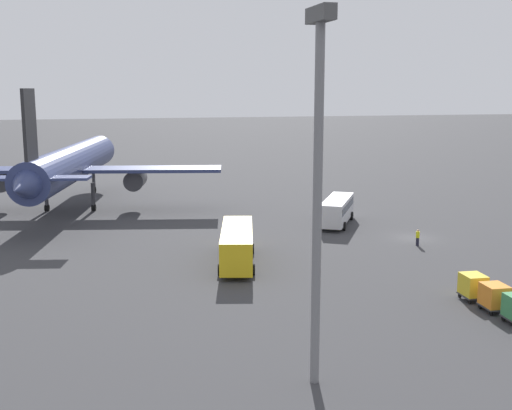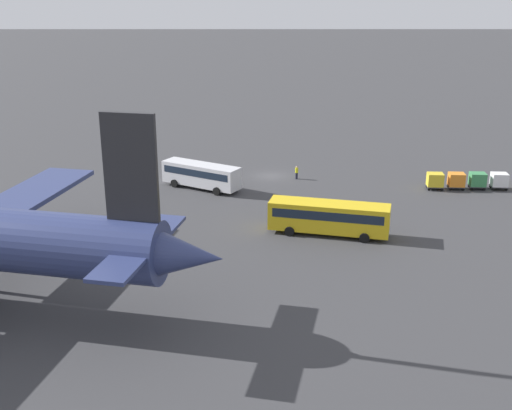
% 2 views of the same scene
% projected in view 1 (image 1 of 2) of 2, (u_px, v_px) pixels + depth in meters
% --- Properties ---
extents(ground_plane, '(600.00, 600.00, 0.00)m').
position_uv_depth(ground_plane, '(414.00, 238.00, 70.14)').
color(ground_plane, '#38383A').
extents(airplane, '(46.71, 40.35, 16.12)m').
position_uv_depth(airplane, '(71.00, 165.00, 85.67)').
color(airplane, navy).
rests_on(airplane, ground).
extents(shuttle_bus_near, '(10.19, 7.48, 3.13)m').
position_uv_depth(shuttle_bus_near, '(337.00, 209.00, 76.82)').
color(shuttle_bus_near, silver).
rests_on(shuttle_bus_near, ground).
extents(shuttle_bus_far, '(12.43, 5.65, 3.33)m').
position_uv_depth(shuttle_bus_far, '(237.00, 243.00, 59.42)').
color(shuttle_bus_far, gold).
rests_on(shuttle_bus_far, ground).
extents(worker_person, '(0.38, 0.38, 1.74)m').
position_uv_depth(worker_person, '(418.00, 237.00, 66.48)').
color(worker_person, '#1E1E2D').
rests_on(worker_person, ground).
extents(cargo_cart_orange, '(2.11, 1.81, 2.06)m').
position_uv_depth(cargo_cart_orange, '(494.00, 296.00, 46.68)').
color(cargo_cart_orange, '#38383D').
rests_on(cargo_cart_orange, ground).
extents(cargo_cart_yellow, '(2.11, 1.81, 2.06)m').
position_uv_depth(cargo_cart_yellow, '(473.00, 285.00, 49.20)').
color(cargo_cart_yellow, '#38383D').
rests_on(cargo_cart_yellow, ground).
extents(light_pole, '(2.80, 0.70, 20.17)m').
position_uv_depth(light_pole, '(318.00, 165.00, 33.53)').
color(light_pole, slate).
rests_on(light_pole, ground).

